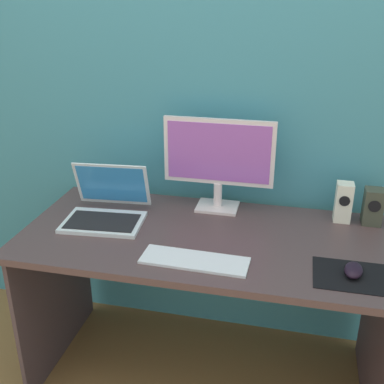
{
  "coord_description": "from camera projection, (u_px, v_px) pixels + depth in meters",
  "views": [
    {
      "loc": [
        0.32,
        -1.62,
        1.6
      ],
      "look_at": [
        -0.05,
        -0.02,
        0.9
      ],
      "focal_mm": 44.38,
      "sensor_mm": 36.0,
      "label": 1
    }
  ],
  "objects": [
    {
      "name": "ground_plane",
      "position": [
        204.0,
        374.0,
        2.15
      ],
      "size": [
        8.0,
        8.0,
        0.0
      ],
      "primitive_type": "plane",
      "color": "olive"
    },
    {
      "name": "wall_back",
      "position": [
        226.0,
        79.0,
        2.02
      ],
      "size": [
        6.0,
        0.04,
        2.5
      ],
      "primitive_type": "cube",
      "color": "teal",
      "rests_on": "ground_plane"
    },
    {
      "name": "desk",
      "position": [
        205.0,
        266.0,
        1.92
      ],
      "size": [
        1.46,
        0.69,
        0.71
      ],
      "color": "#4E3A3B",
      "rests_on": "ground_plane"
    },
    {
      "name": "monitor",
      "position": [
        219.0,
        159.0,
        2.01
      ],
      "size": [
        0.47,
        0.14,
        0.4
      ],
      "color": "white",
      "rests_on": "desk"
    },
    {
      "name": "speaker_right",
      "position": [
        373.0,
        207.0,
        1.93
      ],
      "size": [
        0.08,
        0.08,
        0.15
      ],
      "color": "#3E4336",
      "rests_on": "desk"
    },
    {
      "name": "speaker_near_monitor",
      "position": [
        343.0,
        202.0,
        1.95
      ],
      "size": [
        0.07,
        0.07,
        0.17
      ],
      "color": "white",
      "rests_on": "desk"
    },
    {
      "name": "laptop",
      "position": [
        106.0,
        209.0,
        1.98
      ],
      "size": [
        0.34,
        0.32,
        0.22
      ],
      "color": "white",
      "rests_on": "desk"
    },
    {
      "name": "keyboard_external",
      "position": [
        195.0,
        261.0,
        1.68
      ],
      "size": [
        0.39,
        0.14,
        0.01
      ],
      "primitive_type": "cube",
      "rotation": [
        0.0,
        0.0,
        -0.03
      ],
      "color": "white",
      "rests_on": "desk"
    },
    {
      "name": "mousepad",
      "position": [
        351.0,
        276.0,
        1.6
      ],
      "size": [
        0.25,
        0.2,
        0.0
      ],
      "primitive_type": "cube",
      "color": "black",
      "rests_on": "desk"
    },
    {
      "name": "mouse",
      "position": [
        353.0,
        270.0,
        1.59
      ],
      "size": [
        0.08,
        0.11,
        0.04
      ],
      "primitive_type": "ellipsoid",
      "rotation": [
        0.0,
        0.0,
        -0.17
      ],
      "color": "black",
      "rests_on": "mousepad"
    }
  ]
}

